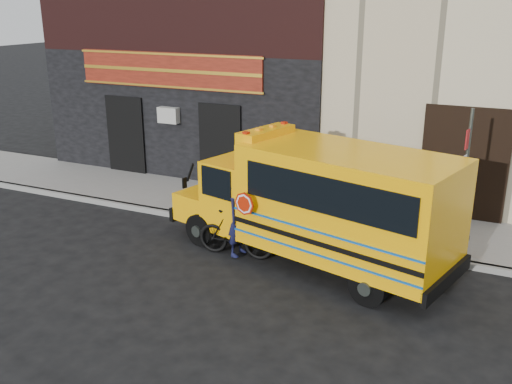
{
  "coord_description": "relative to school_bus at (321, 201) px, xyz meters",
  "views": [
    {
      "loc": [
        5.03,
        -9.94,
        5.68
      ],
      "look_at": [
        -0.36,
        1.85,
        1.35
      ],
      "focal_mm": 40.0,
      "sensor_mm": 36.0,
      "label": 1
    }
  ],
  "objects": [
    {
      "name": "cyclist",
      "position": [
        -1.85,
        -0.41,
        -0.6
      ],
      "size": [
        0.49,
        0.7,
        1.81
      ],
      "primitive_type": "imported",
      "rotation": [
        0.0,
        0.0,
        1.48
      ],
      "color": "#111333",
      "rests_on": "ground"
    },
    {
      "name": "ground",
      "position": [
        -1.41,
        -1.43,
        -1.51
      ],
      "size": [
        120.0,
        120.0,
        0.0
      ],
      "primitive_type": "plane",
      "color": "black",
      "rests_on": "ground"
    },
    {
      "name": "sidewalk",
      "position": [
        -1.41,
        2.67,
        -1.43
      ],
      "size": [
        40.0,
        3.0,
        0.15
      ],
      "primitive_type": "cube",
      "color": "slate",
      "rests_on": "ground"
    },
    {
      "name": "sign_pole",
      "position": [
        2.79,
        1.62,
        0.41
      ],
      "size": [
        0.1,
        0.3,
        3.51
      ],
      "color": "#3C433F",
      "rests_on": "ground"
    },
    {
      "name": "school_bus",
      "position": [
        0.0,
        0.0,
        0.0
      ],
      "size": [
        7.21,
        3.83,
        2.92
      ],
      "color": "black",
      "rests_on": "ground"
    },
    {
      "name": "bicycle",
      "position": [
        -1.91,
        -0.43,
        -0.95
      ],
      "size": [
        1.9,
        0.64,
        1.12
      ],
      "primitive_type": "imported",
      "rotation": [
        0.0,
        0.0,
        1.63
      ],
      "color": "black",
      "rests_on": "ground"
    },
    {
      "name": "curb",
      "position": [
        -1.41,
        1.17,
        -1.43
      ],
      "size": [
        40.0,
        0.2,
        0.15
      ],
      "primitive_type": "cube",
      "color": "gray",
      "rests_on": "ground"
    }
  ]
}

